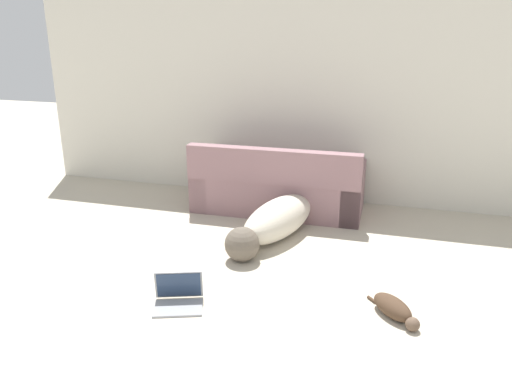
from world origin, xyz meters
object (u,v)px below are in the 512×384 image
Objects in this scene: cat at (394,309)px; laptop_open at (179,294)px; couch at (278,188)px; dog at (274,222)px.

laptop_open is (-1.55, -0.26, 0.01)m from cat.
dog is at bearing 99.98° from couch.
couch is 2.15m from laptop_open.
dog is at bearing 53.56° from laptop_open.
laptop_open reaches higher than cat.
couch reaches higher than cat.
cat is at bearing -10.55° from laptop_open.
couch is 2.29m from cat.
couch is 0.82m from dog.
dog is 3.74× the size of cat.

